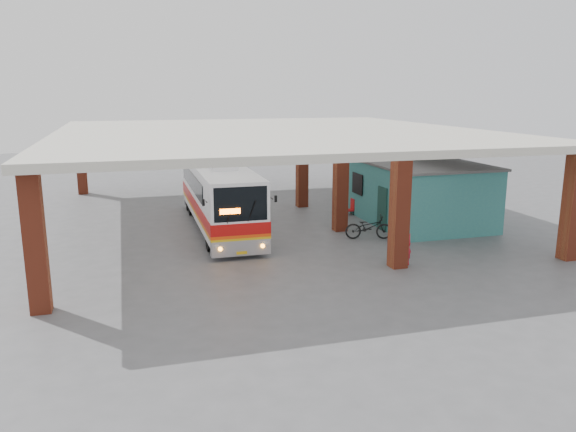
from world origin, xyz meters
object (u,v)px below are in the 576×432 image
Objects in this scene: coach_bus at (219,195)px; red_chair at (351,207)px; pedestrian at (405,245)px; motorcycle at (369,227)px.

coach_bus reaches higher than red_chair.
red_chair is (1.53, 9.01, -0.38)m from pedestrian.
motorcycle is 4.02m from pedestrian.
coach_bus is 7.32× the size of pedestrian.
motorcycle reaches higher than red_chair.
red_chair is (7.38, 1.04, -1.25)m from coach_bus.
coach_bus reaches higher than motorcycle.
motorcycle is 2.42× the size of red_chair.
pedestrian is at bearing -53.04° from coach_bus.
motorcycle is 1.35× the size of pedestrian.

